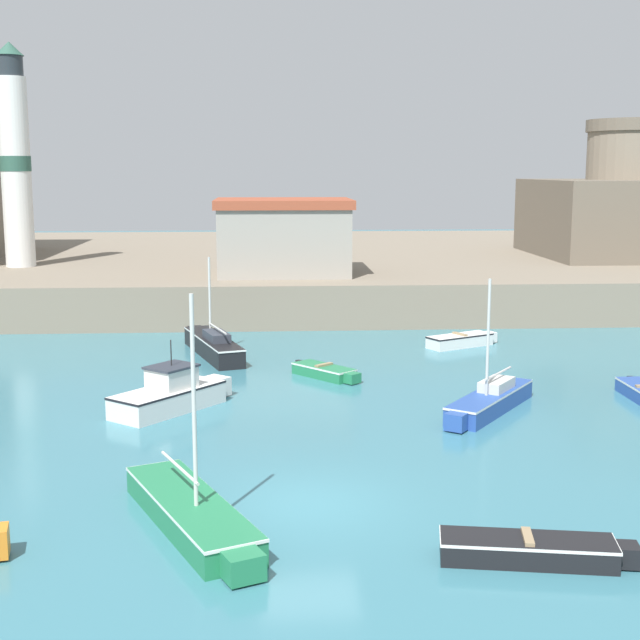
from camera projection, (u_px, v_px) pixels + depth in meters
The scene contains 12 objects.
ground_plane at pixel (309, 504), 22.22m from camera, with size 200.00×200.00×0.00m, color teal.
quay_seawall at pixel (280, 266), 65.22m from camera, with size 120.00×40.00×2.33m, color gray.
sailboat_black_2 at pixel (213, 344), 39.78m from camera, with size 3.07×6.81×4.38m.
sailboat_blue_3 at pixel (490, 400), 30.59m from camera, with size 4.13×5.23×4.64m.
dinghy_green_5 at pixel (325, 371), 35.61m from camera, with size 2.67×2.93×0.54m.
sailboat_green_6 at pixel (192, 512), 20.66m from camera, with size 3.68×6.33×5.55m.
dinghy_white_7 at pixel (461, 340), 41.81m from camera, with size 3.67×2.48×0.64m.
motorboat_white_8 at pixel (172, 394), 30.78m from camera, with size 4.08×4.57×2.46m.
dinghy_black_9 at pixel (532, 549), 18.89m from camera, with size 4.23×1.68×0.60m.
fortress at pixel (631, 209), 60.89m from camera, with size 12.63×12.63×9.17m.
lighthouse at pixel (15, 160), 53.47m from camera, with size 1.82×1.82×13.30m.
harbor_shed_near_wharf at pixel (284, 236), 50.48m from camera, with size 7.64×6.20×4.23m.
Camera 1 is at (-1.02, -21.11, 8.26)m, focal length 50.00 mm.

